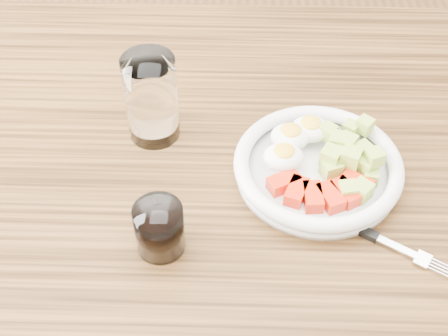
# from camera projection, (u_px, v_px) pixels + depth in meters

# --- Properties ---
(dining_table) EXTENTS (1.50, 0.90, 0.77)m
(dining_table) POSITION_uv_depth(u_px,v_px,m) (231.00, 234.00, 0.91)
(dining_table) COLOR brown
(dining_table) RESTS_ON ground
(bowl) EXTENTS (0.23, 0.23, 0.06)m
(bowl) POSITION_uv_depth(u_px,v_px,m) (318.00, 165.00, 0.84)
(bowl) COLOR white
(bowl) RESTS_ON dining_table
(fork) EXTENTS (0.17, 0.11, 0.01)m
(fork) POSITION_uv_depth(u_px,v_px,m) (363.00, 231.00, 0.78)
(fork) COLOR black
(fork) RESTS_ON dining_table
(water_glass) EXTENTS (0.07, 0.07, 0.13)m
(water_glass) POSITION_uv_depth(u_px,v_px,m) (151.00, 98.00, 0.86)
(water_glass) COLOR white
(water_glass) RESTS_ON dining_table
(coffee_glass) EXTENTS (0.06, 0.06, 0.07)m
(coffee_glass) POSITION_uv_depth(u_px,v_px,m) (159.00, 229.00, 0.75)
(coffee_glass) COLOR white
(coffee_glass) RESTS_ON dining_table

